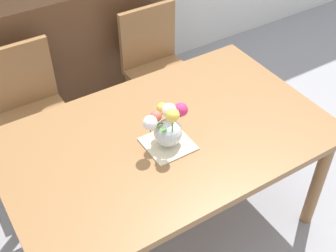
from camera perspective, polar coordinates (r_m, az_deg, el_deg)
name	(u,v)px	position (r m, az deg, el deg)	size (l,w,h in m)	color
ground_plane	(166,223)	(2.79, -0.22, -12.24)	(12.00, 12.00, 0.00)	#939399
dining_table	(166,147)	(2.30, -0.26, -2.64)	(1.64, 1.02, 0.73)	olive
chair_left	(30,107)	(2.87, -17.10, 2.32)	(0.42, 0.42, 0.90)	olive
chair_right	(156,64)	(3.13, -1.48, 7.95)	(0.42, 0.42, 0.90)	olive
dresser	(71,52)	(3.36, -12.24, 9.18)	(1.40, 0.47, 1.00)	brown
placemat	(168,144)	(2.19, 0.00, -2.27)	(0.22, 0.22, 0.01)	beige
flower_vase	(167,126)	(2.11, -0.08, 0.01)	(0.25, 0.19, 0.25)	silver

